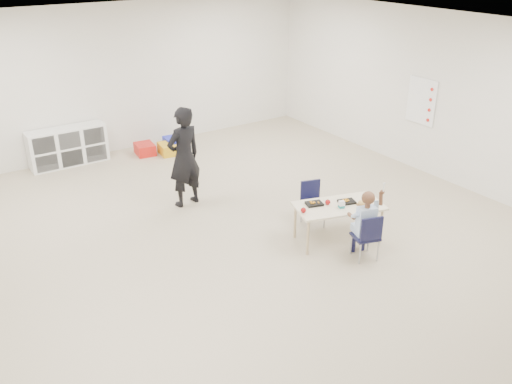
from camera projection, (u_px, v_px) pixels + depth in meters
room at (249, 147)px, 6.90m from camera, size 9.00×9.02×2.80m
table at (338, 222)px, 7.43m from camera, size 1.31×0.92×0.54m
chair_near at (365, 236)px, 7.00m from camera, size 0.39×0.38×0.65m
chair_far at (313, 205)px, 7.81m from camera, size 0.39×0.38×0.65m
child at (367, 223)px, 6.92m from camera, size 0.54×0.54×1.03m
lunch_tray_near at (347, 202)px, 7.37m from camera, size 0.26×0.22×0.03m
lunch_tray_far at (314, 204)px, 7.31m from camera, size 0.26×0.22×0.03m
milk_carton at (342, 205)px, 7.21m from camera, size 0.09×0.09×0.10m
bread_roll at (361, 203)px, 7.29m from camera, size 0.09×0.09×0.07m
apple_near at (328, 202)px, 7.31m from camera, size 0.07×0.07×0.07m
apple_far at (303, 210)px, 7.09m from camera, size 0.07×0.07×0.07m
cubby_shelf at (68, 146)px, 9.96m from camera, size 1.40×0.40×0.70m
rules_poster at (421, 101)px, 9.43m from camera, size 0.02×0.60×0.80m
adult at (184, 157)px, 8.25m from camera, size 0.63×0.47×1.58m
bin_red at (145, 149)px, 10.53m from camera, size 0.38×0.47×0.21m
bin_yellow at (168, 149)px, 10.54m from camera, size 0.38×0.47×0.21m
bin_blue at (176, 144)px, 10.75m from camera, size 0.42×0.52×0.24m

